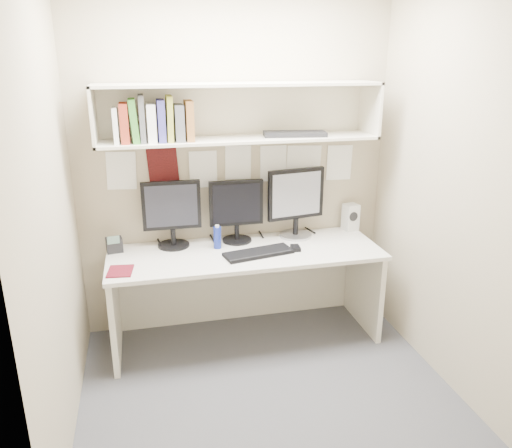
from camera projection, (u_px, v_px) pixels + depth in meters
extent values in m
cube|color=#414146|center=(266.00, 387.00, 3.32)|extent=(2.40, 2.00, 0.01)
cube|color=tan|center=(235.00, 165.00, 3.83)|extent=(2.40, 0.02, 2.60)
cube|color=tan|center=(331.00, 267.00, 1.98)|extent=(2.40, 0.02, 2.60)
cube|color=tan|center=(49.00, 214.00, 2.65)|extent=(0.02, 2.00, 2.60)
cube|color=tan|center=(451.00, 188.00, 3.16)|extent=(0.02, 2.00, 2.60)
cube|color=beige|center=(246.00, 253.00, 3.68)|extent=(2.00, 0.70, 0.03)
cube|color=beige|center=(238.00, 279.00, 4.10)|extent=(1.96, 0.02, 0.70)
cube|color=beige|center=(240.00, 139.00, 3.57)|extent=(2.00, 0.38, 0.02)
cube|color=beige|center=(240.00, 84.00, 3.45)|extent=(2.00, 0.38, 0.02)
cube|color=beige|center=(235.00, 109.00, 3.68)|extent=(2.00, 0.02, 0.40)
cube|color=beige|center=(93.00, 116.00, 3.30)|extent=(0.02, 0.38, 0.40)
cube|color=beige|center=(370.00, 109.00, 3.73)|extent=(0.02, 0.38, 0.40)
cylinder|color=black|center=(174.00, 245.00, 3.77)|extent=(0.24, 0.24, 0.02)
cylinder|color=black|center=(173.00, 237.00, 3.75)|extent=(0.04, 0.04, 0.12)
cube|color=black|center=(171.00, 205.00, 3.68)|extent=(0.43, 0.04, 0.37)
cube|color=black|center=(172.00, 206.00, 3.66)|extent=(0.38, 0.01, 0.31)
cylinder|color=black|center=(237.00, 240.00, 3.87)|extent=(0.23, 0.23, 0.02)
cylinder|color=black|center=(237.00, 232.00, 3.85)|extent=(0.04, 0.04, 0.11)
cube|color=black|center=(236.00, 203.00, 3.79)|extent=(0.41, 0.04, 0.35)
cube|color=black|center=(237.00, 204.00, 3.77)|extent=(0.36, 0.01, 0.30)
cylinder|color=#A5A5AA|center=(295.00, 235.00, 3.98)|extent=(0.26, 0.26, 0.02)
cylinder|color=black|center=(296.00, 226.00, 3.95)|extent=(0.04, 0.04, 0.13)
cube|color=black|center=(296.00, 194.00, 3.88)|extent=(0.47, 0.11, 0.40)
cube|color=silver|center=(297.00, 195.00, 3.86)|extent=(0.40, 0.07, 0.34)
cube|color=black|center=(258.00, 253.00, 3.61)|extent=(0.53, 0.28, 0.02)
cube|color=black|center=(295.00, 248.00, 3.69)|extent=(0.07, 0.10, 0.03)
cube|color=silver|center=(351.00, 217.00, 4.10)|extent=(0.13, 0.13, 0.22)
cylinder|color=black|center=(354.00, 217.00, 4.04)|extent=(0.08, 0.02, 0.08)
cylinder|color=navy|center=(217.00, 238.00, 3.71)|extent=(0.06, 0.06, 0.17)
cylinder|color=white|center=(217.00, 226.00, 3.68)|extent=(0.03, 0.03, 0.02)
cube|color=#560E19|center=(120.00, 271.00, 3.32)|extent=(0.18, 0.21, 0.01)
cube|color=black|center=(114.00, 245.00, 3.65)|extent=(0.13, 0.11, 0.10)
cube|color=#4C6659|center=(113.00, 240.00, 3.58)|extent=(0.09, 0.02, 0.06)
cube|color=white|center=(116.00, 125.00, 3.31)|extent=(0.03, 0.19, 0.24)
cube|color=maroon|center=(124.00, 123.00, 3.32)|extent=(0.05, 0.19, 0.26)
cube|color=#337A28|center=(134.00, 121.00, 3.33)|extent=(0.05, 0.19, 0.29)
cube|color=#47484B|center=(142.00, 119.00, 3.33)|extent=(0.04, 0.19, 0.31)
cube|color=white|center=(151.00, 123.00, 3.36)|extent=(0.06, 0.19, 0.25)
cube|color=navy|center=(161.00, 121.00, 3.37)|extent=(0.05, 0.19, 0.28)
cube|color=olive|center=(169.00, 119.00, 3.38)|extent=(0.04, 0.19, 0.31)
cube|color=#49494C|center=(179.00, 123.00, 3.40)|extent=(0.06, 0.19, 0.25)
cube|color=brown|center=(189.00, 121.00, 3.41)|extent=(0.05, 0.19, 0.27)
cube|color=black|center=(295.00, 134.00, 3.63)|extent=(0.47, 0.24, 0.03)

